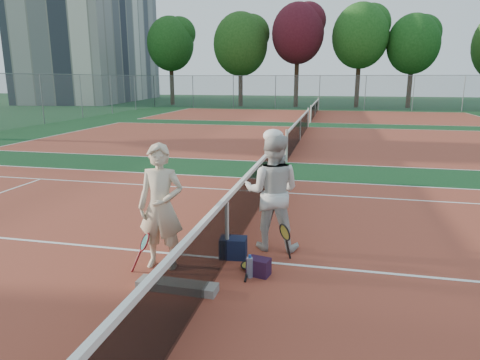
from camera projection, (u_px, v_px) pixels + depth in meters
name	position (u px, v px, depth m)	size (l,w,h in m)	color
ground	(227.00, 259.00, 6.64)	(130.00, 130.00, 0.00)	#0E3418
court_main	(227.00, 259.00, 6.64)	(23.77, 10.97, 0.01)	brown
court_far_a	(300.00, 140.00, 19.46)	(23.77, 10.97, 0.01)	brown
court_far_b	(315.00, 116.00, 32.28)	(23.77, 10.97, 0.01)	brown
net_main	(227.00, 228.00, 6.52)	(0.10, 10.98, 1.02)	black
net_far_a	(300.00, 129.00, 19.34)	(0.10, 10.98, 1.02)	black
net_far_b	(315.00, 109.00, 32.16)	(0.10, 10.98, 1.02)	black
fence_back	(319.00, 92.00, 38.58)	(32.00, 0.06, 3.00)	slate
apartment_block	(94.00, 39.00, 52.60)	(10.00, 22.00, 15.00)	beige
player_a	(161.00, 207.00, 6.17)	(0.67, 0.44, 1.85)	beige
player_b	(272.00, 192.00, 6.89)	(0.92, 0.72, 1.90)	silver
racket_red	(145.00, 252.00, 6.22)	(0.29, 0.27, 0.55)	maroon
racket_black_held	(284.00, 242.00, 6.52)	(0.18, 0.27, 0.59)	black
racket_spare	(249.00, 266.00, 6.31)	(0.60, 0.27, 0.07)	black
sports_bag_navy	(233.00, 248.00, 6.66)	(0.41, 0.28, 0.33)	black
sports_bag_purple	(259.00, 267.00, 6.07)	(0.31, 0.21, 0.25)	black
net_cover_canvas	(177.00, 286.00, 5.65)	(1.09, 0.25, 0.11)	slate
water_bottle	(250.00, 268.00, 5.99)	(0.09, 0.09, 0.30)	#C9E2FF
tree_back_0	(171.00, 44.00, 44.46)	(4.83, 4.83, 9.02)	#382314
tree_back_1	(241.00, 44.00, 42.43)	(5.39, 5.39, 9.14)	#382314
tree_back_maroon	(298.00, 34.00, 40.78)	(4.97, 4.97, 9.78)	#382314
tree_back_3	(360.00, 36.00, 40.15)	(5.25, 5.25, 9.65)	#382314
tree_back_4	(413.00, 44.00, 39.49)	(4.77, 4.77, 8.58)	#382314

